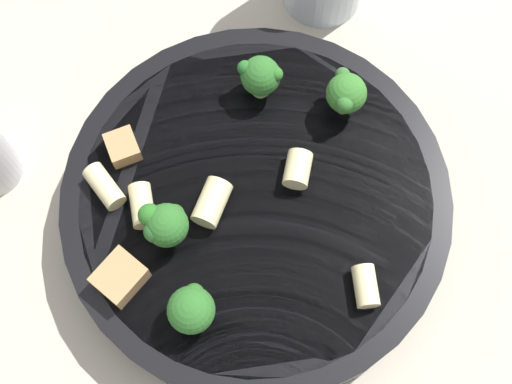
{
  "coord_description": "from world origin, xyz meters",
  "views": [
    {
      "loc": [
        -0.12,
        -0.09,
        0.46
      ],
      "look_at": [
        0.0,
        0.0,
        0.05
      ],
      "focal_mm": 50.0,
      "sensor_mm": 36.0,
      "label": 1
    }
  ],
  "objects_px": {
    "rigatoni_3": "(142,206)",
    "rigatoni_4": "(212,202)",
    "pasta_bowl": "(256,206)",
    "broccoli_floret_2": "(192,310)",
    "chicken_chunk_1": "(123,147)",
    "rigatoni_2": "(366,286)",
    "rigatoni_0": "(298,169)",
    "chicken_chunk_0": "(120,277)",
    "broccoli_floret_3": "(165,224)",
    "broccoli_floret_0": "(346,94)",
    "rigatoni_1": "(104,187)",
    "broccoli_floret_1": "(260,76)"
  },
  "relations": [
    {
      "from": "chicken_chunk_1",
      "to": "pasta_bowl",
      "type": "bearing_deg",
      "value": -73.98
    },
    {
      "from": "pasta_bowl",
      "to": "rigatoni_2",
      "type": "distance_m",
      "value": 0.09
    },
    {
      "from": "broccoli_floret_1",
      "to": "chicken_chunk_0",
      "type": "xyz_separation_m",
      "value": [
        -0.15,
        -0.01,
        -0.01
      ]
    },
    {
      "from": "rigatoni_0",
      "to": "rigatoni_3",
      "type": "xyz_separation_m",
      "value": [
        -0.08,
        0.06,
        -0.0
      ]
    },
    {
      "from": "chicken_chunk_1",
      "to": "broccoli_floret_2",
      "type": "bearing_deg",
      "value": -118.96
    },
    {
      "from": "rigatoni_2",
      "to": "rigatoni_3",
      "type": "bearing_deg",
      "value": 106.11
    },
    {
      "from": "rigatoni_3",
      "to": "rigatoni_4",
      "type": "relative_size",
      "value": 0.95
    },
    {
      "from": "rigatoni_3",
      "to": "chicken_chunk_1",
      "type": "height_order",
      "value": "rigatoni_3"
    },
    {
      "from": "rigatoni_2",
      "to": "pasta_bowl",
      "type": "bearing_deg",
      "value": 84.65
    },
    {
      "from": "broccoli_floret_0",
      "to": "broccoli_floret_1",
      "type": "xyz_separation_m",
      "value": [
        -0.02,
        0.05,
        -0.0
      ]
    },
    {
      "from": "rigatoni_4",
      "to": "chicken_chunk_1",
      "type": "distance_m",
      "value": 0.07
    },
    {
      "from": "rigatoni_0",
      "to": "chicken_chunk_0",
      "type": "distance_m",
      "value": 0.13
    },
    {
      "from": "broccoli_floret_0",
      "to": "rigatoni_0",
      "type": "distance_m",
      "value": 0.06
    },
    {
      "from": "rigatoni_0",
      "to": "chicken_chunk_0",
      "type": "xyz_separation_m",
      "value": [
        -0.12,
        0.05,
        -0.0
      ]
    },
    {
      "from": "broccoli_floret_3",
      "to": "rigatoni_3",
      "type": "distance_m",
      "value": 0.03
    },
    {
      "from": "broccoli_floret_1",
      "to": "chicken_chunk_1",
      "type": "distance_m",
      "value": 0.1
    },
    {
      "from": "broccoli_floret_0",
      "to": "rigatoni_3",
      "type": "relative_size",
      "value": 1.26
    },
    {
      "from": "broccoli_floret_3",
      "to": "chicken_chunk_1",
      "type": "bearing_deg",
      "value": 65.33
    },
    {
      "from": "pasta_bowl",
      "to": "broccoli_floret_2",
      "type": "xyz_separation_m",
      "value": [
        -0.08,
        -0.02,
        0.04
      ]
    },
    {
      "from": "rigatoni_0",
      "to": "rigatoni_4",
      "type": "distance_m",
      "value": 0.06
    },
    {
      "from": "broccoli_floret_2",
      "to": "chicken_chunk_1",
      "type": "height_order",
      "value": "broccoli_floret_2"
    },
    {
      "from": "rigatoni_3",
      "to": "chicken_chunk_1",
      "type": "distance_m",
      "value": 0.04
    },
    {
      "from": "broccoli_floret_0",
      "to": "rigatoni_1",
      "type": "height_order",
      "value": "broccoli_floret_0"
    },
    {
      "from": "pasta_bowl",
      "to": "chicken_chunk_1",
      "type": "distance_m",
      "value": 0.09
    },
    {
      "from": "pasta_bowl",
      "to": "rigatoni_0",
      "type": "relative_size",
      "value": 11.25
    },
    {
      "from": "rigatoni_4",
      "to": "chicken_chunk_1",
      "type": "relative_size",
      "value": 1.35
    },
    {
      "from": "broccoli_floret_2",
      "to": "rigatoni_3",
      "type": "distance_m",
      "value": 0.08
    },
    {
      "from": "broccoli_floret_2",
      "to": "rigatoni_3",
      "type": "bearing_deg",
      "value": 63.49
    },
    {
      "from": "pasta_bowl",
      "to": "broccoli_floret_1",
      "type": "relative_size",
      "value": 7.56
    },
    {
      "from": "broccoli_floret_2",
      "to": "rigatoni_3",
      "type": "height_order",
      "value": "broccoli_floret_2"
    },
    {
      "from": "rigatoni_0",
      "to": "rigatoni_1",
      "type": "bearing_deg",
      "value": 131.83
    },
    {
      "from": "pasta_bowl",
      "to": "chicken_chunk_1",
      "type": "bearing_deg",
      "value": 106.02
    },
    {
      "from": "broccoli_floret_1",
      "to": "rigatoni_3",
      "type": "xyz_separation_m",
      "value": [
        -0.11,
        0.01,
        -0.01
      ]
    },
    {
      "from": "pasta_bowl",
      "to": "broccoli_floret_1",
      "type": "bearing_deg",
      "value": 34.36
    },
    {
      "from": "chicken_chunk_0",
      "to": "chicken_chunk_1",
      "type": "height_order",
      "value": "chicken_chunk_0"
    },
    {
      "from": "pasta_bowl",
      "to": "rigatoni_1",
      "type": "distance_m",
      "value": 0.1
    },
    {
      "from": "rigatoni_1",
      "to": "rigatoni_2",
      "type": "height_order",
      "value": "same"
    },
    {
      "from": "rigatoni_3",
      "to": "chicken_chunk_1",
      "type": "bearing_deg",
      "value": 56.71
    },
    {
      "from": "broccoli_floret_0",
      "to": "rigatoni_4",
      "type": "relative_size",
      "value": 1.19
    },
    {
      "from": "rigatoni_0",
      "to": "chicken_chunk_1",
      "type": "xyz_separation_m",
      "value": [
        -0.05,
        0.1,
        -0.0
      ]
    },
    {
      "from": "broccoli_floret_2",
      "to": "rigatoni_4",
      "type": "relative_size",
      "value": 1.19
    },
    {
      "from": "rigatoni_3",
      "to": "rigatoni_0",
      "type": "bearing_deg",
      "value": -39.57
    },
    {
      "from": "rigatoni_0",
      "to": "rigatoni_4",
      "type": "relative_size",
      "value": 0.78
    },
    {
      "from": "rigatoni_1",
      "to": "chicken_chunk_1",
      "type": "distance_m",
      "value": 0.03
    },
    {
      "from": "rigatoni_1",
      "to": "rigatoni_4",
      "type": "height_order",
      "value": "rigatoni_4"
    },
    {
      "from": "broccoli_floret_3",
      "to": "rigatoni_0",
      "type": "height_order",
      "value": "broccoli_floret_3"
    },
    {
      "from": "chicken_chunk_1",
      "to": "broccoli_floret_3",
      "type": "bearing_deg",
      "value": -114.67
    },
    {
      "from": "pasta_bowl",
      "to": "rigatoni_1",
      "type": "bearing_deg",
      "value": 123.63
    },
    {
      "from": "pasta_bowl",
      "to": "broccoli_floret_3",
      "type": "bearing_deg",
      "value": 151.28
    },
    {
      "from": "pasta_bowl",
      "to": "rigatoni_3",
      "type": "height_order",
      "value": "rigatoni_3"
    }
  ]
}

